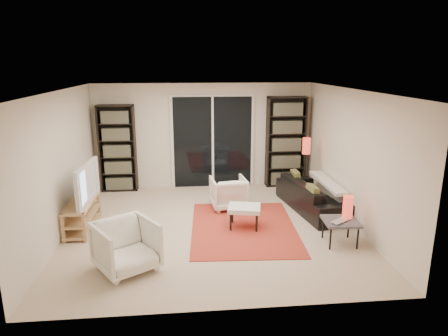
{
  "coord_description": "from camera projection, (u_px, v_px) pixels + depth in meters",
  "views": [
    {
      "loc": [
        -0.44,
        -6.62,
        2.84
      ],
      "look_at": [
        0.25,
        0.3,
        1.0
      ],
      "focal_mm": 32.0,
      "sensor_mm": 36.0,
      "label": 1
    }
  ],
  "objects": [
    {
      "name": "table_lamp",
      "position": [
        348.0,
        207.0,
        6.45
      ],
      "size": [
        0.16,
        0.16,
        0.37
      ],
      "primitive_type": "cylinder",
      "color": "red",
      "rests_on": "side_table"
    },
    {
      "name": "side_table",
      "position": [
        341.0,
        223.0,
        6.39
      ],
      "size": [
        0.57,
        0.57,
        0.4
      ],
      "color": "#4D4D53",
      "rests_on": "floor"
    },
    {
      "name": "armchair_front",
      "position": [
        126.0,
        246.0,
        5.57
      ],
      "size": [
        1.07,
        1.08,
        0.72
      ],
      "primitive_type": "imported",
      "rotation": [
        0.0,
        0.0,
        0.58
      ],
      "color": "white",
      "rests_on": "floor"
    },
    {
      "name": "tv",
      "position": [
        80.0,
        183.0,
        6.86
      ],
      "size": [
        0.23,
        1.18,
        0.67
      ],
      "primitive_type": "imported",
      "rotation": [
        0.0,
        0.0,
        1.5
      ],
      "color": "black",
      "rests_on": "tv_stand"
    },
    {
      "name": "wall_back",
      "position": [
        204.0,
        136.0,
        9.24
      ],
      "size": [
        5.0,
        0.02,
        2.4
      ],
      "primitive_type": "cube",
      "color": "beige",
      "rests_on": "ground"
    },
    {
      "name": "sliding_door",
      "position": [
        213.0,
        142.0,
        9.26
      ],
      "size": [
        1.92,
        0.08,
        2.16
      ],
      "color": "white",
      "rests_on": "ground"
    },
    {
      "name": "bookshelf_right",
      "position": [
        286.0,
        142.0,
        9.3
      ],
      "size": [
        0.9,
        0.3,
        2.1
      ],
      "color": "black",
      "rests_on": "ground"
    },
    {
      "name": "sofa",
      "position": [
        313.0,
        196.0,
        7.88
      ],
      "size": [
        1.08,
        2.11,
        0.59
      ],
      "primitive_type": "imported",
      "rotation": [
        0.0,
        0.0,
        1.72
      ],
      "color": "black",
      "rests_on": "floor"
    },
    {
      "name": "ottoman",
      "position": [
        244.0,
        209.0,
        7.02
      ],
      "size": [
        0.64,
        0.56,
        0.4
      ],
      "color": "white",
      "rests_on": "floor"
    },
    {
      "name": "floor",
      "position": [
        212.0,
        227.0,
        7.14
      ],
      "size": [
        5.0,
        5.0,
        0.0
      ],
      "primitive_type": "plane",
      "color": "beige",
      "rests_on": "ground"
    },
    {
      "name": "wall_front",
      "position": [
        227.0,
        215.0,
        4.43
      ],
      "size": [
        5.0,
        0.02,
        2.4
      ],
      "primitive_type": "cube",
      "color": "beige",
      "rests_on": "ground"
    },
    {
      "name": "wall_right",
      "position": [
        352.0,
        158.0,
        7.07
      ],
      "size": [
        0.02,
        5.0,
        2.4
      ],
      "primitive_type": "cube",
      "color": "beige",
      "rests_on": "ground"
    },
    {
      "name": "floor_lamp",
      "position": [
        306.0,
        152.0,
        8.58
      ],
      "size": [
        0.19,
        0.19,
        1.29
      ],
      "color": "black",
      "rests_on": "floor"
    },
    {
      "name": "wall_left",
      "position": [
        61.0,
        165.0,
        6.59
      ],
      "size": [
        0.02,
        5.0,
        2.4
      ],
      "primitive_type": "cube",
      "color": "beige",
      "rests_on": "ground"
    },
    {
      "name": "tv_stand",
      "position": [
        82.0,
        214.0,
        7.0
      ],
      "size": [
        0.4,
        1.23,
        0.5
      ],
      "color": "tan",
      "rests_on": "floor"
    },
    {
      "name": "bookshelf_left",
      "position": [
        118.0,
        149.0,
        8.95
      ],
      "size": [
        0.8,
        0.3,
        1.95
      ],
      "color": "black",
      "rests_on": "ground"
    },
    {
      "name": "rug",
      "position": [
        243.0,
        227.0,
        7.09
      ],
      "size": [
        1.96,
        2.56,
        0.01
      ],
      "primitive_type": "cube",
      "rotation": [
        0.0,
        0.0,
        -0.06
      ],
      "color": "#B93828",
      "rests_on": "floor"
    },
    {
      "name": "armchair_back",
      "position": [
        228.0,
        193.0,
        7.99
      ],
      "size": [
        0.74,
        0.76,
        0.63
      ],
      "primitive_type": "imported",
      "rotation": [
        0.0,
        0.0,
        3.24
      ],
      "color": "white",
      "rests_on": "floor"
    },
    {
      "name": "ceiling",
      "position": [
        211.0,
        90.0,
        6.53
      ],
      "size": [
        5.0,
        5.0,
        0.02
      ],
      "primitive_type": "cube",
      "color": "white",
      "rests_on": "wall_back"
    },
    {
      "name": "laptop",
      "position": [
        343.0,
        222.0,
        6.27
      ],
      "size": [
        0.42,
        0.39,
        0.03
      ],
      "primitive_type": "imported",
      "rotation": [
        0.0,
        0.0,
        0.6
      ],
      "color": "silver",
      "rests_on": "side_table"
    }
  ]
}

